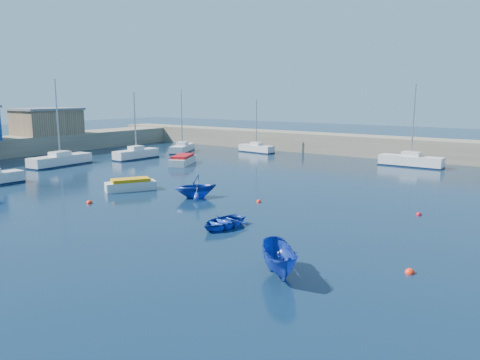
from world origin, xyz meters
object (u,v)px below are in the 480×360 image
Objects in this scene: sailboat_6 at (411,161)px; sailboat_2 at (60,160)px; sailboat_4 at (182,148)px; motorboat_1 at (131,185)px; motorboat_2 at (183,160)px; dinghy_center at (222,222)px; sailboat_3 at (136,154)px; dinghy_left at (195,186)px; brick_shed_a at (47,122)px; sailboat_5 at (256,148)px; dinghy_right at (280,260)px.

sailboat_2 is at bearing 125.38° from sailboat_6.
sailboat_2 is 39.50m from sailboat_6.
sailboat_4 is 2.00× the size of motorboat_1.
motorboat_2 is at bearing 145.95° from motorboat_1.
dinghy_center is (13.17, -4.33, -0.13)m from motorboat_1.
sailboat_3 reaches higher than motorboat_2.
sailboat_4 is 0.95× the size of sailboat_6.
sailboat_6 is 31.32m from motorboat_1.
dinghy_center is at bearing -5.45° from dinghy_left.
dinghy_left reaches higher than motorboat_2.
dinghy_left is at bearing -16.12° from brick_shed_a.
sailboat_5 is 2.18× the size of dinghy_center.
motorboat_2 is at bearing 98.66° from dinghy_right.
sailboat_4 is (15.87, 10.60, -3.53)m from brick_shed_a.
sailboat_3 is (16.10, 1.92, -3.46)m from brick_shed_a.
motorboat_1 is at bearing -20.92° from brick_shed_a.
dinghy_right is at bearing -68.82° from sailboat_4.
brick_shed_a is at bearing -163.59° from dinghy_left.
sailboat_4 reaches higher than motorboat_2.
sailboat_4 reaches higher than sailboat_3.
dinghy_right is (4.95, -36.36, 0.05)m from sailboat_6.
sailboat_2 is at bearing 118.74° from dinghy_right.
sailboat_2 is 2.92× the size of dinghy_center.
sailboat_2 is 2.86× the size of dinghy_left.
dinghy_center is (27.92, -18.05, -0.30)m from sailboat_3.
sailboat_5 is at bearing 123.33° from dinghy_center.
brick_shed_a is at bearing 147.25° from sailboat_2.
sailboat_3 is 41.37m from dinghy_right.
motorboat_1 is (14.75, -13.71, -0.17)m from sailboat_3.
brick_shed_a is 0.97× the size of sailboat_3.
sailboat_4 reaches higher than dinghy_center.
motorboat_1 is 1.27× the size of dinghy_left.
dinghy_left is (13.17, -12.71, 0.38)m from motorboat_2.
sailboat_6 is 2.74× the size of dinghy_center.
motorboat_1 is at bearing -42.12° from sailboat_3.
motorboat_2 is 27.04m from dinghy_center.
sailboat_5 is 37.99m from dinghy_center.
dinghy_right is at bearing 5.34° from motorboat_1.
motorboat_1 is 13.86m from dinghy_center.
sailboat_2 is 39.64m from dinghy_right.
sailboat_5 is 1.68× the size of motorboat_1.
sailboat_6 reaches higher than sailboat_5.
sailboat_3 is at bearing -115.46° from sailboat_4.
dinghy_right is (6.75, -4.52, 0.36)m from dinghy_center.
sailboat_5 is at bearing 60.89° from sailboat_3.
sailboat_2 is (13.54, -7.05, -3.46)m from brick_shed_a.
sailboat_6 reaches higher than motorboat_2.
sailboat_4 is at bearing 106.72° from motorboat_2.
sailboat_3 reaches higher than brick_shed_a.
sailboat_2 is at bearing -105.11° from sailboat_3.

